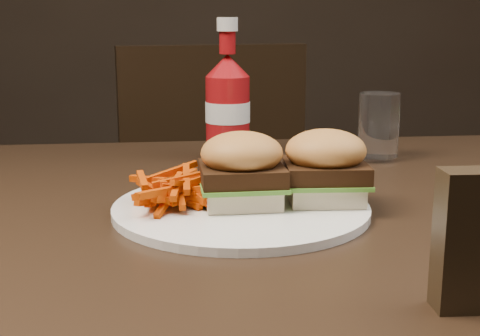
{
  "coord_description": "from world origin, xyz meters",
  "views": [
    {
      "loc": [
        -0.09,
        -0.77,
        0.97
      ],
      "look_at": [
        -0.01,
        -0.03,
        0.8
      ],
      "focal_mm": 50.0,
      "sensor_mm": 36.0,
      "label": 1
    }
  ],
  "objects": [
    {
      "name": "dining_table",
      "position": [
        0.0,
        0.0,
        0.73
      ],
      "size": [
        1.2,
        0.8,
        0.04
      ],
      "primitive_type": "cube",
      "color": "black",
      "rests_on": "ground"
    },
    {
      "name": "chair_far",
      "position": [
        -0.02,
        0.9,
        0.43
      ],
      "size": [
        0.51,
        0.51,
        0.04
      ],
      "primitive_type": "cube",
      "rotation": [
        0.0,
        0.0,
        3.32
      ],
      "color": "black",
      "rests_on": "ground"
    },
    {
      "name": "plate",
      "position": [
        -0.01,
        -0.04,
        0.76
      ],
      "size": [
        0.29,
        0.29,
        0.01
      ],
      "primitive_type": "cylinder",
      "color": "white",
      "rests_on": "dining_table"
    },
    {
      "name": "sandwich_half_a",
      "position": [
        -0.01,
        -0.04,
        0.77
      ],
      "size": [
        0.08,
        0.08,
        0.02
      ],
      "primitive_type": "cube",
      "rotation": [
        0.0,
        0.0,
        0.02
      ],
      "color": "beige",
      "rests_on": "plate"
    },
    {
      "name": "sandwich_half_b",
      "position": [
        0.09,
        -0.04,
        0.77
      ],
      "size": [
        0.09,
        0.08,
        0.02
      ],
      "primitive_type": "cube",
      "rotation": [
        0.0,
        0.0,
        -0.07
      ],
      "color": "beige",
      "rests_on": "plate"
    },
    {
      "name": "fries_pile",
      "position": [
        -0.08,
        -0.04,
        0.78
      ],
      "size": [
        0.13,
        0.13,
        0.04
      ],
      "primitive_type": null,
      "rotation": [
        0.0,
        0.0,
        0.32
      ],
      "color": "#B03A00",
      "rests_on": "plate"
    },
    {
      "name": "ketchup_bottle",
      "position": [
        0.0,
        0.25,
        0.81
      ],
      "size": [
        0.08,
        0.08,
        0.14
      ],
      "primitive_type": "cylinder",
      "rotation": [
        0.0,
        0.0,
        0.29
      ],
      "color": "maroon",
      "rests_on": "dining_table"
    },
    {
      "name": "tumbler",
      "position": [
        0.23,
        0.21,
        0.81
      ],
      "size": [
        0.08,
        0.08,
        0.1
      ],
      "primitive_type": "cylinder",
      "rotation": [
        0.0,
        0.0,
        -0.37
      ],
      "color": "white",
      "rests_on": "dining_table"
    }
  ]
}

